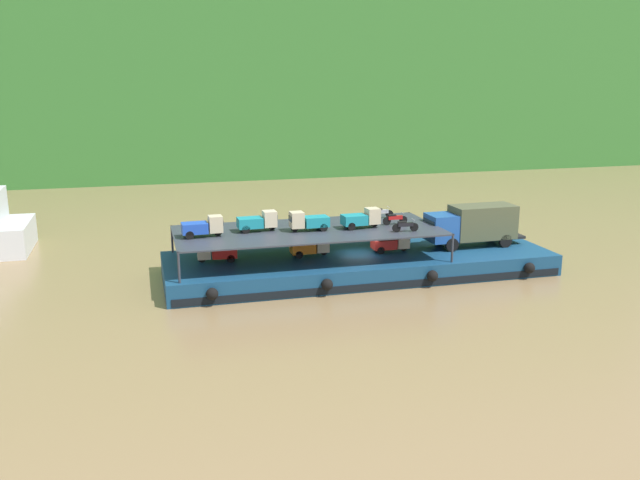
{
  "coord_description": "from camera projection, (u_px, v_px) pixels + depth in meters",
  "views": [
    {
      "loc": [
        -15.05,
        -44.74,
        14.0
      ],
      "look_at": [
        -2.95,
        0.0,
        2.7
      ],
      "focal_mm": 37.71,
      "sensor_mm": 36.0,
      "label": 1
    }
  ],
  "objects": [
    {
      "name": "covered_lorry",
      "position": [
        473.0,
        224.0,
        50.48
      ],
      "size": [
        7.89,
        2.41,
        3.1
      ],
      "color": "#1E4C99",
      "rests_on": "cargo_barge"
    },
    {
      "name": "motorcycle_upper_port",
      "position": [
        405.0,
        226.0,
        46.57
      ],
      "size": [
        1.9,
        0.55,
        0.87
      ],
      "color": "black",
      "rests_on": "cargo_rack"
    },
    {
      "name": "motorcycle_upper_stbd",
      "position": [
        381.0,
        213.0,
        51.03
      ],
      "size": [
        1.9,
        0.55,
        0.87
      ],
      "color": "black",
      "rests_on": "cargo_rack"
    },
    {
      "name": "cargo_rack",
      "position": [
        308.0,
        231.0,
        47.31
      ],
      "size": [
        18.67,
        7.94,
        2.0
      ],
      "color": "#2D333D",
      "rests_on": "cargo_barge"
    },
    {
      "name": "hillside_far_bank",
      "position": [
        228.0,
        11.0,
        105.23
      ],
      "size": [
        138.87,
        40.91,
        42.69
      ],
      "color": "#33702D",
      "rests_on": "ground"
    },
    {
      "name": "mini_truck_upper_bow",
      "position": [
        362.0,
        218.0,
        47.71
      ],
      "size": [
        2.79,
        1.29,
        1.38
      ],
      "color": "teal",
      "rests_on": "cargo_rack"
    },
    {
      "name": "mini_truck_upper_fore",
      "position": [
        308.0,
        221.0,
        46.85
      ],
      "size": [
        2.76,
        1.24,
        1.38
      ],
      "color": "teal",
      "rests_on": "cargo_rack"
    },
    {
      "name": "mini_truck_lower_stern",
      "position": [
        216.0,
        252.0,
        46.5
      ],
      "size": [
        2.79,
        1.29,
        1.38
      ],
      "color": "red",
      "rests_on": "cargo_barge"
    },
    {
      "name": "mini_truck_lower_aft",
      "position": [
        310.0,
        247.0,
        47.94
      ],
      "size": [
        2.75,
        1.21,
        1.38
      ],
      "color": "orange",
      "rests_on": "cargo_barge"
    },
    {
      "name": "cargo_barge",
      "position": [
        359.0,
        264.0,
        48.88
      ],
      "size": [
        27.87,
        9.36,
        1.5
      ],
      "color": "navy",
      "rests_on": "ground"
    },
    {
      "name": "mini_truck_upper_mid",
      "position": [
        258.0,
        221.0,
        46.75
      ],
      "size": [
        2.77,
        1.25,
        1.38
      ],
      "color": "teal",
      "rests_on": "cargo_rack"
    },
    {
      "name": "motorcycle_upper_centre",
      "position": [
        395.0,
        219.0,
        48.84
      ],
      "size": [
        1.9,
        0.55,
        0.87
      ],
      "color": "black",
      "rests_on": "cargo_rack"
    },
    {
      "name": "ground_plane",
      "position": [
        359.0,
        273.0,
        49.09
      ],
      "size": [
        400.0,
        400.0,
        0.0
      ],
      "primitive_type": "plane",
      "color": "olive"
    },
    {
      "name": "mini_truck_upper_stern",
      "position": [
        203.0,
        227.0,
        45.1
      ],
      "size": [
        2.77,
        1.25,
        1.38
      ],
      "color": "#1E47B7",
      "rests_on": "cargo_rack"
    },
    {
      "name": "mini_truck_lower_mid",
      "position": [
        391.0,
        243.0,
        49.09
      ],
      "size": [
        2.77,
        1.26,
        1.38
      ],
      "color": "red",
      "rests_on": "cargo_barge"
    }
  ]
}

